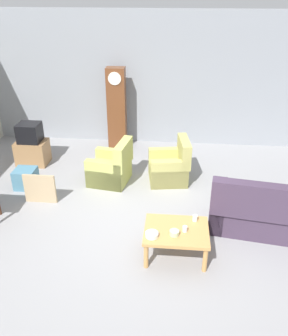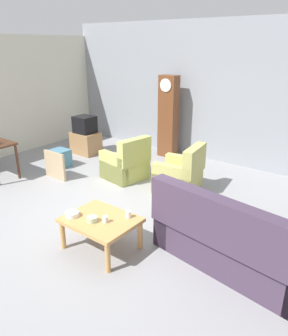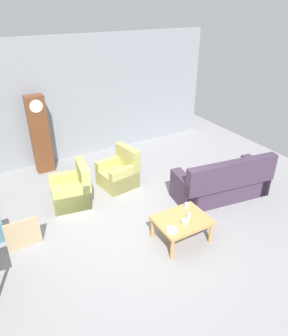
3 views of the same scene
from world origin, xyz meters
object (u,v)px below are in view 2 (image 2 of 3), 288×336
(cup_white_porcelain, at_px, (128,214))
(bowl_white_stacked, at_px, (72,214))
(cup_blue_rimmed, at_px, (105,219))
(bowl_shallow_green, at_px, (92,219))
(armchair_olive_far, at_px, (180,176))
(coffee_table_wood, at_px, (101,223))
(tv_stand_cabinet, at_px, (86,143))
(tv_crt, at_px, (85,124))
(framed_picture_leaning, at_px, (55,165))
(armchair_olive_near, at_px, (126,165))
(grandfather_clock, at_px, (168,117))
(couch_floral, at_px, (234,243))
(storage_box_blue, at_px, (60,158))

(cup_white_porcelain, distance_m, bowl_white_stacked, 0.77)
(cup_blue_rimmed, relative_size, bowl_shallow_green, 0.63)
(armchair_olive_far, bearing_deg, coffee_table_wood, -86.22)
(tv_stand_cabinet, relative_size, tv_crt, 1.42)
(armchair_olive_far, bearing_deg, framed_picture_leaning, -156.13)
(coffee_table_wood, xyz_separation_m, bowl_white_stacked, (-0.35, -0.19, 0.10))
(coffee_table_wood, height_order, tv_crt, tv_crt)
(armchair_olive_near, relative_size, coffee_table_wood, 0.96)
(grandfather_clock, relative_size, tv_crt, 4.13)
(armchair_olive_far, relative_size, cup_white_porcelain, 9.60)
(cup_blue_rimmed, bearing_deg, coffee_table_wood, 166.21)
(couch_floral, bearing_deg, armchair_olive_near, 154.28)
(armchair_olive_near, bearing_deg, tv_stand_cabinet, 160.65)
(bowl_shallow_green, bearing_deg, grandfather_clock, 110.14)
(grandfather_clock, bearing_deg, armchair_olive_far, -49.84)
(cup_white_porcelain, height_order, bowl_shallow_green, cup_white_porcelain)
(armchair_olive_far, bearing_deg, grandfather_clock, 130.16)
(tv_stand_cabinet, bearing_deg, storage_box_blue, -76.74)
(tv_stand_cabinet, height_order, tv_crt, tv_crt)
(couch_floral, bearing_deg, tv_crt, 156.73)
(tv_stand_cabinet, distance_m, storage_box_blue, 1.10)
(tv_crt, bearing_deg, cup_white_porcelain, -35.59)
(cup_blue_rimmed, distance_m, bowl_white_stacked, 0.50)
(coffee_table_wood, bearing_deg, tv_crt, 139.56)
(coffee_table_wood, bearing_deg, bowl_white_stacked, -151.59)
(couch_floral, xyz_separation_m, cup_blue_rimmed, (-1.48, -0.73, 0.16))
(bowl_white_stacked, bearing_deg, armchair_olive_near, 113.44)
(tv_crt, height_order, storage_box_blue, tv_crt)
(cup_white_porcelain, height_order, bowl_white_stacked, cup_white_porcelain)
(tv_stand_cabinet, height_order, cup_blue_rimmed, cup_blue_rimmed)
(tv_crt, bearing_deg, tv_stand_cabinet, 0.00)
(armchair_olive_far, distance_m, bowl_shallow_green, 2.44)
(grandfather_clock, bearing_deg, bowl_white_stacked, -74.23)
(grandfather_clock, height_order, bowl_white_stacked, grandfather_clock)
(tv_crt, relative_size, cup_blue_rimmed, 5.35)
(bowl_shallow_green, bearing_deg, bowl_white_stacked, -168.53)
(coffee_table_wood, relative_size, bowl_shallow_green, 6.77)
(couch_floral, height_order, grandfather_clock, grandfather_clock)
(coffee_table_wood, xyz_separation_m, framed_picture_leaning, (-2.56, 1.24, -0.11))
(framed_picture_leaning, bearing_deg, bowl_white_stacked, -32.97)
(couch_floral, distance_m, bowl_shallow_green, 1.84)
(grandfather_clock, relative_size, tv_stand_cabinet, 2.92)
(coffee_table_wood, relative_size, tv_stand_cabinet, 1.41)
(tv_crt, distance_m, framed_picture_leaning, 1.80)
(armchair_olive_far, relative_size, grandfather_clock, 0.46)
(coffee_table_wood, relative_size, bowl_white_stacked, 5.04)
(coffee_table_wood, bearing_deg, bowl_shallow_green, -103.74)
(bowl_white_stacked, bearing_deg, framed_picture_leaning, 147.03)
(bowl_white_stacked, bearing_deg, couch_floral, 24.57)
(bowl_shallow_green, bearing_deg, armchair_olive_far, 92.86)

